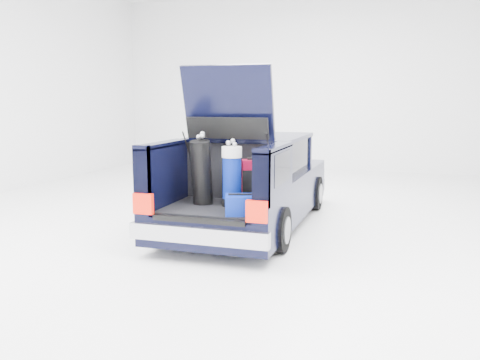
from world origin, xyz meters
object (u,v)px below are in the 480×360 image
(black_golf_bag, at_px, (201,172))
(blue_golf_bag, at_px, (232,176))
(red_suitcase, at_px, (256,182))
(blue_duffel, at_px, (246,205))
(car, at_px, (251,183))

(black_golf_bag, distance_m, blue_golf_bag, 0.42)
(red_suitcase, height_order, blue_duffel, red_suitcase)
(car, bearing_deg, black_golf_bag, -99.01)
(car, xyz_separation_m, black_golf_bag, (-0.24, -1.54, 0.37))
(black_golf_bag, height_order, blue_golf_bag, black_golf_bag)
(blue_golf_bag, xyz_separation_m, blue_duffel, (0.33, -0.44, -0.29))
(red_suitcase, xyz_separation_m, blue_duffel, (0.08, -0.73, -0.17))
(car, relative_size, blue_golf_bag, 5.17)
(black_golf_bag, bearing_deg, blue_duffel, -31.15)
(car, relative_size, blue_duffel, 8.05)
(car, bearing_deg, blue_golf_bag, -83.48)
(red_suitcase, height_order, black_golf_bag, black_golf_bag)
(car, distance_m, red_suitcase, 1.28)
(black_golf_bag, height_order, blue_duffel, black_golf_bag)
(car, xyz_separation_m, blue_duffel, (0.50, -1.93, 0.05))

